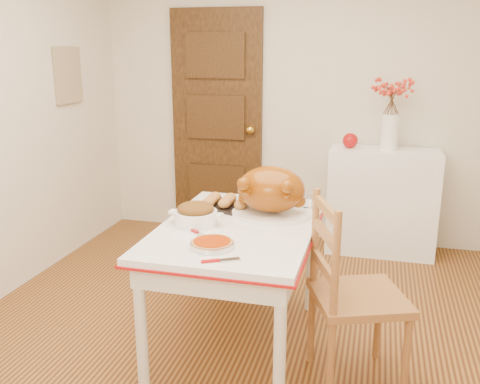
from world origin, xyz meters
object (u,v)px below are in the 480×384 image
(chair_oak, at_px, (359,293))
(pumpkin_pie, at_px, (212,243))
(kitchen_table, at_px, (238,287))
(turkey_platter, at_px, (271,192))
(sideboard, at_px, (382,202))

(chair_oak, height_order, pumpkin_pie, chair_oak)
(chair_oak, bearing_deg, kitchen_table, 55.01)
(kitchen_table, relative_size, pumpkin_pie, 5.72)
(chair_oak, distance_m, turkey_platter, 0.77)
(sideboard, xyz_separation_m, chair_oak, (-0.10, -1.93, 0.06))
(chair_oak, distance_m, pumpkin_pie, 0.80)
(kitchen_table, xyz_separation_m, turkey_platter, (0.15, 0.21, 0.53))
(sideboard, distance_m, kitchen_table, 1.94)
(kitchen_table, distance_m, chair_oak, 0.72)
(chair_oak, height_order, turkey_platter, turkey_platter)
(sideboard, distance_m, pumpkin_pie, 2.30)
(sideboard, height_order, chair_oak, chair_oak)
(pumpkin_pie, bearing_deg, sideboard, 68.62)
(sideboard, distance_m, chair_oak, 1.94)
(chair_oak, bearing_deg, turkey_platter, 33.95)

